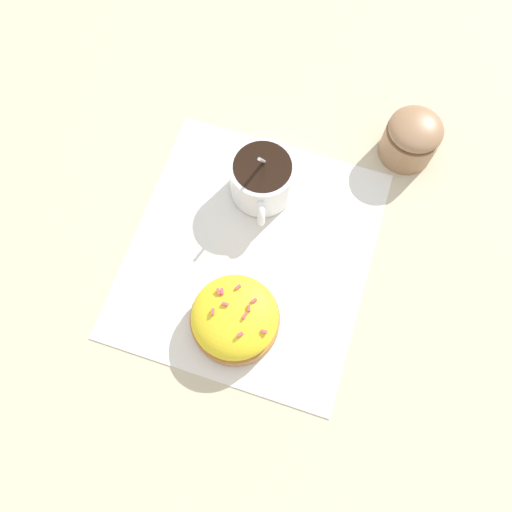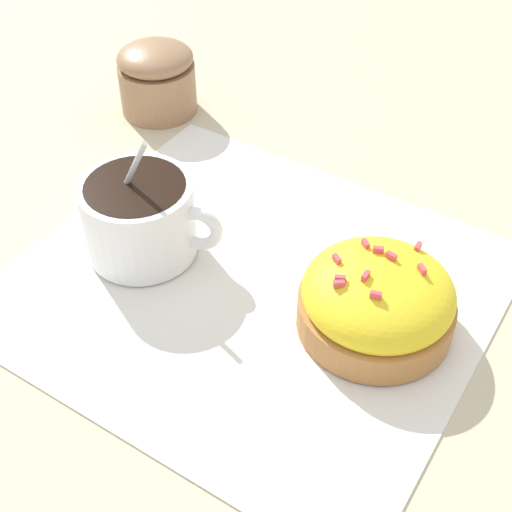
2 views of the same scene
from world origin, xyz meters
name	(u,v)px [view 1 (image 1 of 2)]	position (x,y,z in m)	size (l,w,h in m)	color
ground_plane	(250,253)	(0.00, 0.00, 0.00)	(3.00, 3.00, 0.00)	#C6B793
paper_napkin	(250,252)	(0.00, 0.00, 0.00)	(0.32, 0.29, 0.00)	white
coffee_cup	(262,178)	(0.09, 0.01, 0.04)	(0.10, 0.08, 0.10)	white
frosted_pastry	(235,318)	(-0.09, -0.01, 0.03)	(0.10, 0.10, 0.05)	#B2753D
sugar_bowl	(411,138)	(0.20, -0.15, 0.03)	(0.07, 0.07, 0.07)	#99704C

